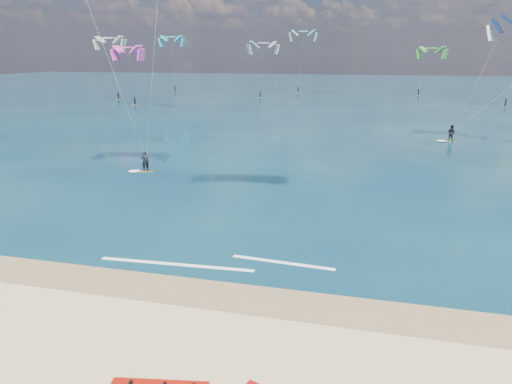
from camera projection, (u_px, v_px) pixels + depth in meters
ground at (318, 136)px, 52.40m from camera, size 320.00×320.00×0.00m
wet_sand_strip at (217, 294)px, 17.99m from camera, size 320.00×2.40×0.01m
sea at (346, 92)px, 111.93m from camera, size 320.00×200.00×0.04m
kitesurfer_main at (131, 61)px, 30.53m from camera, size 8.58×8.45×16.81m
kitesurfer_far at (495, 73)px, 44.30m from camera, size 12.30×7.07×14.12m
shoreline_foam at (219, 264)px, 20.48m from camera, size 10.57×1.90×0.01m
distant_kites at (269, 70)px, 93.48m from camera, size 80.16×37.16×13.96m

